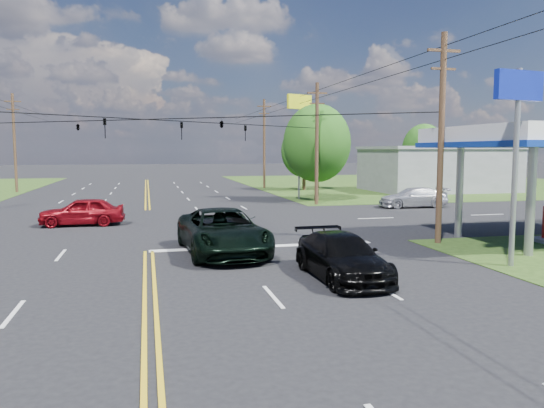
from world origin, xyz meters
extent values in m
plane|color=black|center=(0.00, 12.00, 0.00)|extent=(280.00, 280.00, 0.00)
cube|color=#233D13|center=(35.00, 44.00, 0.00)|extent=(46.00, 48.00, 0.03)
cube|color=silver|center=(5.00, 4.00, 0.00)|extent=(10.00, 0.50, 0.02)
cube|color=slate|center=(30.00, 32.00, 2.20)|extent=(14.00, 10.00, 4.40)
cylinder|color=#A5A5AA|center=(15.00, -0.50, 2.33)|extent=(0.36, 0.36, 4.65)
cylinder|color=#A5A5AA|center=(15.00, 4.50, 2.33)|extent=(0.36, 0.36, 4.65)
cylinder|color=#3B2B19|center=(13.00, 3.00, 4.75)|extent=(0.28, 0.28, 9.50)
cube|color=#3B2B19|center=(13.00, 3.00, 8.70)|extent=(1.60, 0.12, 0.12)
cube|color=#3B2B19|center=(13.00, 3.00, 7.90)|extent=(1.20, 0.10, 0.10)
cylinder|color=#3B2B19|center=(13.00, 21.00, 4.75)|extent=(0.28, 0.28, 9.50)
cube|color=#3B2B19|center=(13.00, 21.00, 8.70)|extent=(1.60, 0.12, 0.12)
cube|color=#3B2B19|center=(13.00, 21.00, 7.90)|extent=(1.20, 0.10, 0.10)
cylinder|color=#3B2B19|center=(-13.00, 40.00, 5.00)|extent=(0.28, 0.28, 10.00)
cube|color=#3B2B19|center=(-13.00, 40.00, 9.20)|extent=(1.60, 0.12, 0.12)
cube|color=#3B2B19|center=(-13.00, 40.00, 8.40)|extent=(1.20, 0.10, 0.10)
cylinder|color=#3B2B19|center=(13.00, 40.00, 5.00)|extent=(0.28, 0.28, 10.00)
cube|color=#3B2B19|center=(13.00, 40.00, 9.20)|extent=(1.60, 0.12, 0.12)
cube|color=#3B2B19|center=(13.00, 40.00, 8.40)|extent=(1.20, 0.10, 0.10)
imported|color=black|center=(-2.08, 10.56, 5.42)|extent=(0.17, 0.21, 1.05)
imported|color=black|center=(2.08, 13.44, 5.42)|extent=(0.17, 0.21, 1.05)
imported|color=black|center=(6.50, 16.50, 5.42)|extent=(0.17, 0.21, 1.05)
imported|color=black|center=(-3.90, 14.70, 5.70)|extent=(1.24, 0.26, 0.50)
imported|color=black|center=(3.90, 9.30, 5.70)|extent=(1.24, 0.26, 0.50)
cylinder|color=black|center=(13.00, 10.00, 8.90)|extent=(0.04, 100.00, 0.04)
cylinder|color=black|center=(13.00, 10.00, 8.30)|extent=(0.04, 100.00, 0.04)
cylinder|color=#3B2B19|center=(14.00, 24.00, 1.65)|extent=(0.36, 0.36, 3.30)
ellipsoid|color=#1C4913|center=(14.00, 24.00, 4.88)|extent=(5.70, 5.70, 6.60)
cylinder|color=#3B2B19|center=(16.50, 36.00, 1.43)|extent=(0.36, 0.36, 2.86)
ellipsoid|color=#1C4913|center=(16.50, 36.00, 4.23)|extent=(4.94, 4.94, 5.72)
cylinder|color=#3B2B19|center=(34.00, 42.00, 1.54)|extent=(0.36, 0.36, 3.08)
ellipsoid|color=#1C4913|center=(34.00, 42.00, 4.55)|extent=(5.32, 5.32, 6.16)
imported|color=black|center=(3.00, 2.87, 0.93)|extent=(3.48, 6.86, 1.86)
imported|color=black|center=(6.28, -2.28, 0.74)|extent=(2.20, 5.16, 1.48)
imported|color=maroon|center=(-3.65, 13.00, 0.80)|extent=(4.74, 1.99, 1.60)
imported|color=silver|center=(19.47, 17.47, 0.75)|extent=(5.30, 2.41, 1.51)
cylinder|color=#A5A5AA|center=(13.00, -2.04, 3.59)|extent=(0.20, 0.20, 7.18)
cube|color=#0D1E97|center=(13.00, -2.04, 6.58)|extent=(2.12, 0.58, 1.05)
cylinder|color=#A5A5AA|center=(13.00, 25.90, 4.53)|extent=(0.20, 0.20, 9.06)
cube|color=yellow|center=(13.00, 25.90, 8.46)|extent=(2.41, 1.14, 1.25)
camera|label=1|loc=(-0.01, -18.71, 4.27)|focal=35.00mm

